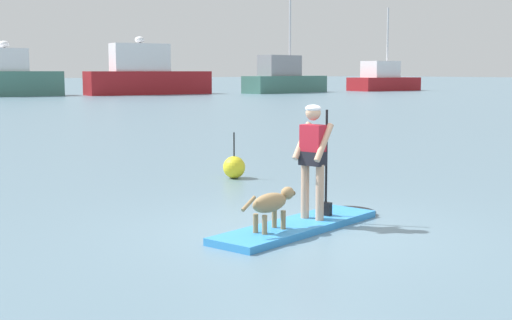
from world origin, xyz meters
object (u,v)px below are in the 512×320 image
at_px(paddleboard, 306,224).
at_px(moored_boat_center, 11,78).
at_px(marker_buoy, 234,167).
at_px(person_paddler, 313,153).
at_px(moored_boat_starboard, 147,76).
at_px(dog, 272,203).
at_px(moored_boat_outer, 383,80).
at_px(moored_boat_port, 284,79).

bearing_deg(paddleboard, moored_boat_center, 77.14).
relative_size(moored_boat_center, marker_buoy, 9.03).
bearing_deg(person_paddler, moored_boat_starboard, 65.36).
relative_size(person_paddler, moored_boat_center, 0.19).
distance_m(dog, moored_boat_outer, 72.37).
bearing_deg(moored_boat_port, moored_boat_center, 165.89).
distance_m(person_paddler, moored_boat_center, 57.61).
bearing_deg(moored_boat_starboard, person_paddler, -114.64).
height_order(dog, moored_boat_center, moored_boat_center).
relative_size(moored_boat_starboard, marker_buoy, 12.49).
height_order(dog, moored_boat_starboard, moored_boat_starboard).
relative_size(paddleboard, moored_boat_starboard, 0.28).
bearing_deg(moored_boat_starboard, moored_boat_port, -11.93).
distance_m(moored_boat_starboard, moored_boat_port, 14.29).
relative_size(paddleboard, moored_boat_center, 0.39).
xyz_separation_m(dog, marker_buoy, (2.57, 4.74, -0.23)).
bearing_deg(marker_buoy, dog, -118.45).
bearing_deg(moored_boat_port, dog, -128.01).
distance_m(paddleboard, moored_boat_center, 57.70).
bearing_deg(marker_buoy, moored_boat_starboard, 64.95).
xyz_separation_m(person_paddler, marker_buoy, (1.64, 4.49, -0.82)).
relative_size(paddleboard, dog, 3.03).
bearing_deg(dog, moored_boat_center, 76.44).
bearing_deg(moored_boat_starboard, paddleboard, -114.76).
xyz_separation_m(paddleboard, moored_boat_port, (38.32, 49.82, 1.38)).
distance_m(moored_boat_center, moored_boat_starboard, 12.01).
relative_size(moored_boat_port, moored_boat_outer, 1.21).
distance_m(moored_boat_starboard, moored_boat_outer, 27.85).
relative_size(person_paddler, marker_buoy, 1.72).
bearing_deg(dog, marker_buoy, 61.55).
relative_size(moored_boat_starboard, moored_boat_port, 1.09).
relative_size(moored_boat_outer, marker_buoy, 9.48).
bearing_deg(moored_boat_outer, paddleboard, -136.50).
bearing_deg(moored_boat_center, paddleboard, -102.86).
bearing_deg(moored_boat_center, moored_boat_starboard, -16.72).
height_order(dog, marker_buoy, marker_buoy).
xyz_separation_m(moored_boat_outer, marker_buoy, (-50.18, -44.80, -1.00)).
height_order(moored_boat_center, moored_boat_outer, moored_boat_outer).
xyz_separation_m(dog, moored_boat_outer, (52.75, 49.53, 0.77)).
xyz_separation_m(paddleboard, moored_boat_center, (12.84, 56.23, 1.55)).
height_order(person_paddler, marker_buoy, person_paddler).
xyz_separation_m(moored_boat_starboard, moored_boat_outer, (27.63, -3.45, -0.53)).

